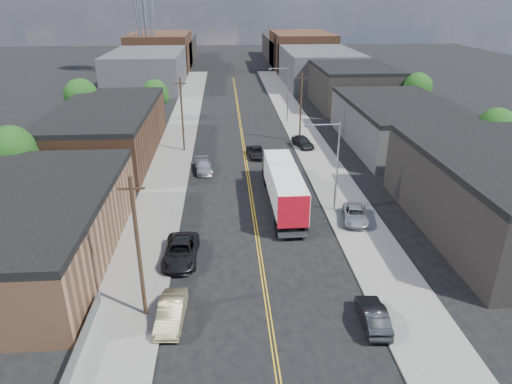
{
  "coord_description": "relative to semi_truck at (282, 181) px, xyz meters",
  "views": [
    {
      "loc": [
        -2.6,
        -15.18,
        19.67
      ],
      "look_at": [
        0.2,
        24.45,
        2.5
      ],
      "focal_mm": 32.0,
      "sensor_mm": 36.0,
      "label": 1
    }
  ],
  "objects": [
    {
      "name": "streetlight_far",
      "position": [
        4.56,
        32.73,
        2.92
      ],
      "size": [
        3.39,
        0.25,
        9.0
      ],
      "color": "gray",
      "rests_on": "ground"
    },
    {
      "name": "semi_truck",
      "position": [
        0.0,
        0.0,
        0.0
      ],
      "size": [
        2.89,
        16.14,
        4.23
      ],
      "rotation": [
        0.0,
        0.0,
        0.01
      ],
      "color": "white",
      "rests_on": "ground"
    },
    {
      "name": "car_ahead_truck",
      "position": [
        -1.54,
        14.73,
        -1.77
      ],
      "size": [
        2.65,
        4.79,
        1.27
      ],
      "primitive_type": "imported",
      "rotation": [
        0.0,
        0.0,
        0.12
      ],
      "color": "black",
      "rests_on": "ground"
    },
    {
      "name": "utility_pole_left_far",
      "position": [
        -11.24,
        17.73,
        2.73
      ],
      "size": [
        1.6,
        0.26,
        10.0
      ],
      "color": "black",
      "rests_on": "ground"
    },
    {
      "name": "warehouse_tan",
      "position": [
        -21.04,
        -9.27,
        0.39
      ],
      "size": [
        12.0,
        22.0,
        5.6
      ],
      "color": "#936243",
      "rests_on": "ground"
    },
    {
      "name": "sidewalk_right",
      "position": [
        6.46,
        17.73,
        -2.33
      ],
      "size": [
        5.0,
        140.0,
        0.15
      ],
      "primitive_type": "cube",
      "color": "slate",
      "rests_on": "ground"
    },
    {
      "name": "sidewalk_left",
      "position": [
        -12.54,
        17.73,
        -2.33
      ],
      "size": [
        5.0,
        140.0,
        0.15
      ],
      "primitive_type": "cube",
      "color": "slate",
      "rests_on": "ground"
    },
    {
      "name": "industrial_right_b",
      "position": [
        18.96,
        18.73,
        0.64
      ],
      "size": [
        14.0,
        24.0,
        6.1
      ],
      "color": "#343436",
      "rests_on": "ground"
    },
    {
      "name": "industrial_right_a",
      "position": [
        18.95,
        -7.27,
        1.14
      ],
      "size": [
        14.0,
        22.0,
        7.1
      ],
      "color": "black",
      "rests_on": "ground"
    },
    {
      "name": "skyline_right_a",
      "position": [
        16.96,
        67.73,
        1.59
      ],
      "size": [
        16.0,
        30.0,
        8.0
      ],
      "primitive_type": "cube",
      "color": "#343436",
      "rests_on": "ground"
    },
    {
      "name": "utility_pole_left_near",
      "position": [
        -11.24,
        -17.27,
        2.73
      ],
      "size": [
        1.6,
        0.26,
        10.0
      ],
      "color": "black",
      "rests_on": "ground"
    },
    {
      "name": "car_right_lot_c",
      "position": [
        5.16,
        18.07,
        -1.48
      ],
      "size": [
        3.0,
        4.87,
        1.55
      ],
      "primitive_type": "imported",
      "rotation": [
        0.0,
        0.0,
        0.28
      ],
      "color": "black",
      "rests_on": "sidewalk_right"
    },
    {
      "name": "skyline_left_b",
      "position": [
        -23.04,
        92.73,
        2.59
      ],
      "size": [
        16.0,
        26.0,
        10.0
      ],
      "primitive_type": "cube",
      "color": "#4D301F",
      "rests_on": "ground"
    },
    {
      "name": "car_right_lot_a",
      "position": [
        6.33,
        -4.89,
        -1.6
      ],
      "size": [
        2.99,
        5.03,
        1.31
      ],
      "primitive_type": "imported",
      "rotation": [
        0.0,
        0.0,
        -0.18
      ],
      "color": "#B3B5B9",
      "rests_on": "sidewalk_right"
    },
    {
      "name": "utility_pole_right",
      "position": [
        5.16,
        20.73,
        2.73
      ],
      "size": [
        1.6,
        0.26,
        10.0
      ],
      "color": "black",
      "rests_on": "ground"
    },
    {
      "name": "skyline_right_b",
      "position": [
        16.96,
        92.73,
        2.59
      ],
      "size": [
        16.0,
        26.0,
        10.0
      ],
      "primitive_type": "cube",
      "color": "#4D301F",
      "rests_on": "ground"
    },
    {
      "name": "car_left_b",
      "position": [
        -9.44,
        -18.07,
        -1.65
      ],
      "size": [
        1.89,
        4.68,
        1.51
      ],
      "primitive_type": "imported",
      "rotation": [
        0.0,
        0.0,
        -0.06
      ],
      "color": "#938B60",
      "rests_on": "ground"
    },
    {
      "name": "car_left_d",
      "position": [
        -8.33,
        9.64,
        -1.73
      ],
      "size": [
        2.37,
        4.81,
        1.35
      ],
      "primitive_type": "imported",
      "rotation": [
        0.0,
        0.0,
        0.11
      ],
      "color": "#B0B2B5",
      "rests_on": "ground"
    },
    {
      "name": "industrial_right_c",
      "position": [
        18.96,
        44.73,
        1.39
      ],
      "size": [
        14.0,
        22.0,
        7.6
      ],
      "color": "black",
      "rests_on": "ground"
    },
    {
      "name": "centerline",
      "position": [
        -3.04,
        17.73,
        -2.4
      ],
      "size": [
        0.32,
        120.0,
        0.01
      ],
      "primitive_type": "cube",
      "color": "gold",
      "rests_on": "ground"
    },
    {
      "name": "skyline_left_a",
      "position": [
        -23.04,
        67.73,
        1.59
      ],
      "size": [
        16.0,
        30.0,
        8.0
      ],
      "primitive_type": "cube",
      "color": "#343436",
      "rests_on": "ground"
    },
    {
      "name": "tree_right_far",
      "position": [
        27.02,
        32.73,
        2.77
      ],
      "size": [
        4.85,
        4.76,
        7.91
      ],
      "color": "black",
      "rests_on": "ground"
    },
    {
      "name": "skyline_left_c",
      "position": [
        -23.04,
        112.73,
        1.09
      ],
      "size": [
        16.0,
        40.0,
        7.0
      ],
      "primitive_type": "cube",
      "color": "black",
      "rests_on": "ground"
    },
    {
      "name": "tree_left_far",
      "position": [
        -16.98,
        34.73,
        2.16
      ],
      "size": [
        4.35,
        4.2,
        6.97
      ],
      "color": "black",
      "rests_on": "ground"
    },
    {
      "name": "car_right_oncoming",
      "position": [
        3.56,
        -19.27,
        -1.69
      ],
      "size": [
        1.76,
        4.42,
        1.43
      ],
      "primitive_type": "imported",
      "rotation": [
        0.0,
        0.0,
        3.09
      ],
      "color": "black",
      "rests_on": "ground"
    },
    {
      "name": "warehouse_brown",
      "position": [
        -21.04,
        16.73,
        0.89
      ],
      "size": [
        12.0,
        26.0,
        6.6
      ],
      "color": "#4D301F",
      "rests_on": "ground"
    },
    {
      "name": "tree_left_mid",
      "position": [
        -26.98,
        27.73,
        3.08
      ],
      "size": [
        5.1,
        5.04,
        8.37
      ],
      "color": "black",
      "rests_on": "ground"
    },
    {
      "name": "tree_right_near",
      "position": [
        27.02,
        8.73,
        2.46
      ],
      "size": [
        4.6,
        4.48,
        7.44
      ],
      "color": "black",
      "rests_on": "ground"
    },
    {
      "name": "car_left_c",
      "position": [
        -9.44,
        -10.43,
        -1.61
      ],
      "size": [
        2.8,
        5.81,
        1.6
      ],
      "primitive_type": "imported",
      "rotation": [
        0.0,
        0.0,
        -0.03
      ],
      "color": "black",
      "rests_on": "ground"
    },
    {
      "name": "tree_left_near",
      "position": [
        -26.98,
        2.73,
        2.77
      ],
      "size": [
        4.85,
        4.76,
        7.91
      ],
      "color": "black",
      "rests_on": "ground"
    },
    {
      "name": "streetlight_near",
      "position": [
        4.56,
        -2.27,
        2.92
      ],
      "size": [
        3.39,
        0.25,
        9.0
      ],
      "color": "gray",
      "rests_on": "ground"
    },
    {
      "name": "ground",
      "position": [
        -3.04,
        32.73,
        -2.41
      ],
      "size": [
        260.0,
        260.0,
        0.0
      ],
      "primitive_type": "plane",
      "color": "black",
      "rests_on": "ground"
    },
    {
      "name": "skyline_right_c",
      "position": [
        16.96,
        112.73,
        1.09
      ],
      "size": [
        16.0,
        40.0,
        7.0
      ],
      "primitive_type": "cube",
      "color": "black",
      "rests_on": "ground"
    }
  ]
}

